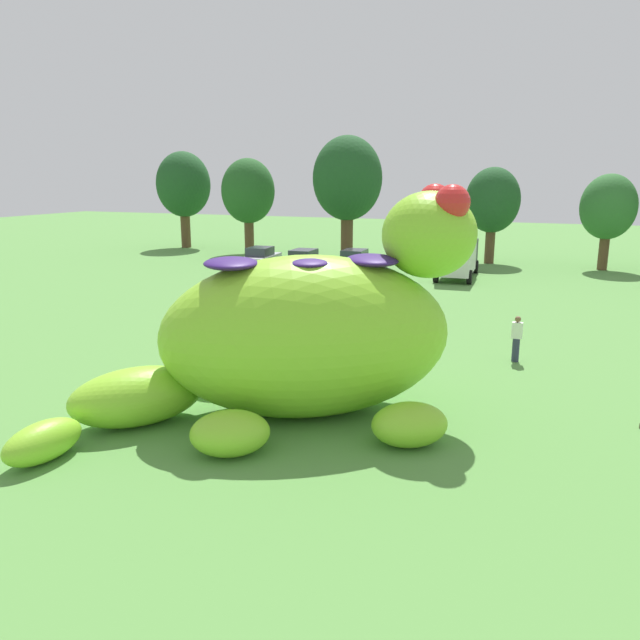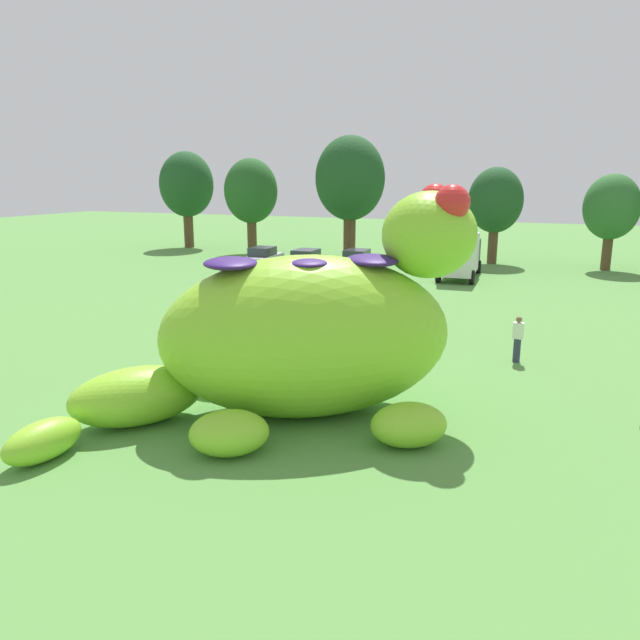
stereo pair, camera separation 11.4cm
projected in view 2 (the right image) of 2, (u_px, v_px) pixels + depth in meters
ground_plane at (294, 414)px, 17.59m from camera, size 160.00×160.00×0.00m
giant_inflatable_creature at (306, 334)px, 17.07m from camera, size 10.61×10.65×6.47m
car_silver at (263, 259)px, 43.93m from camera, size 2.21×4.23×1.72m
car_black at (306, 262)px, 42.50m from camera, size 1.99×4.13×1.72m
car_green at (357, 262)px, 42.43m from camera, size 2.09×4.18×1.72m
box_truck at (460, 254)px, 40.67m from camera, size 2.56×6.48×2.95m
tree_far_left at (187, 185)px, 57.33m from camera, size 5.03×5.03×8.92m
tree_left at (251, 192)px, 52.80m from camera, size 4.61×4.61×8.18m
tree_mid_left at (350, 179)px, 48.46m from camera, size 5.53×5.53×9.81m
tree_centre_left at (496, 201)px, 46.80m from camera, size 4.14×4.14×7.36m
tree_centre at (612, 208)px, 43.42m from camera, size 3.86×3.86×6.85m
spectator_near_inflatable at (230, 280)px, 35.21m from camera, size 0.38×0.26×1.71m
spectator_mid_field at (332, 306)px, 28.13m from camera, size 0.38×0.26×1.71m
spectator_by_cars at (518, 339)px, 22.32m from camera, size 0.38×0.26×1.71m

